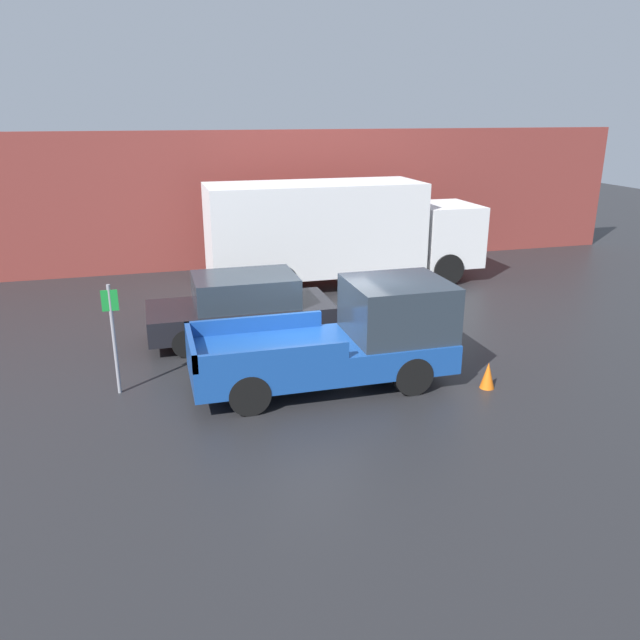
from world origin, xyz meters
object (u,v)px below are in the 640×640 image
object	(u,v)px
car	(242,307)
delivery_truck	(337,230)
traffic_cone	(488,375)
parking_sign	(113,333)
pickup_truck	(348,338)

from	to	relation	value
car	delivery_truck	world-z (taller)	delivery_truck
delivery_truck	traffic_cone	bearing A→B (deg)	-86.01
car	traffic_cone	xyz separation A→B (m)	(4.20, -4.13, -0.51)
parking_sign	delivery_truck	bearing A→B (deg)	45.77
parking_sign	traffic_cone	bearing A→B (deg)	-13.64
delivery_truck	parking_sign	xyz separation A→B (m)	(-6.41, -6.59, -0.49)
pickup_truck	car	xyz separation A→B (m)	(-1.64, 3.11, -0.16)
pickup_truck	delivery_truck	bearing A→B (deg)	74.73
car	parking_sign	distance (m)	3.73
parking_sign	traffic_cone	world-z (taller)	parking_sign
delivery_truck	traffic_cone	size ratio (longest dim) A/B	15.92
pickup_truck	parking_sign	bearing A→B (deg)	171.41
delivery_truck	parking_sign	distance (m)	9.20
delivery_truck	traffic_cone	xyz separation A→B (m)	(0.58, -8.28, -1.45)
pickup_truck	delivery_truck	xyz separation A→B (m)	(1.98, 7.25, 0.78)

